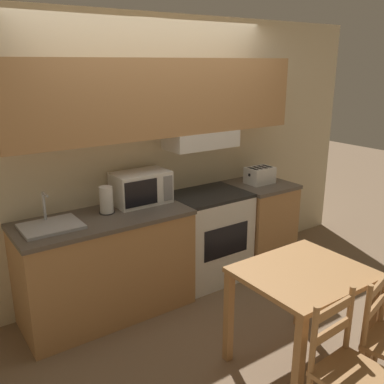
{
  "coord_description": "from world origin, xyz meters",
  "views": [
    {
      "loc": [
        -1.97,
        -3.46,
        2.14
      ],
      "look_at": [
        0.05,
        -0.56,
        1.05
      ],
      "focal_mm": 40.0,
      "sensor_mm": 36.0,
      "label": 1
    }
  ],
  "objects_px": {
    "sink_basin": "(51,225)",
    "paper_towel_roll": "(106,200)",
    "stove_range": "(208,236)",
    "toaster": "(260,175)",
    "chair_left_of_table": "(349,374)",
    "microwave": "(141,188)",
    "dining_table": "(303,287)"
  },
  "relations": [
    {
      "from": "microwave",
      "to": "chair_left_of_table",
      "type": "bearing_deg",
      "value": -86.02
    },
    {
      "from": "sink_basin",
      "to": "paper_towel_roll",
      "type": "distance_m",
      "value": 0.51
    },
    {
      "from": "microwave",
      "to": "toaster",
      "type": "bearing_deg",
      "value": -5.4
    },
    {
      "from": "microwave",
      "to": "sink_basin",
      "type": "relative_size",
      "value": 1.12
    },
    {
      "from": "paper_towel_roll",
      "to": "dining_table",
      "type": "distance_m",
      "value": 1.73
    },
    {
      "from": "stove_range",
      "to": "sink_basin",
      "type": "distance_m",
      "value": 1.61
    },
    {
      "from": "stove_range",
      "to": "paper_towel_roll",
      "type": "xyz_separation_m",
      "value": [
        -1.04,
        0.05,
        0.57
      ]
    },
    {
      "from": "stove_range",
      "to": "microwave",
      "type": "bearing_deg",
      "value": 170.1
    },
    {
      "from": "stove_range",
      "to": "microwave",
      "type": "relative_size",
      "value": 1.79
    },
    {
      "from": "stove_range",
      "to": "paper_towel_roll",
      "type": "distance_m",
      "value": 1.19
    },
    {
      "from": "stove_range",
      "to": "chair_left_of_table",
      "type": "relative_size",
      "value": 1.03
    },
    {
      "from": "toaster",
      "to": "dining_table",
      "type": "height_order",
      "value": "toaster"
    },
    {
      "from": "microwave",
      "to": "sink_basin",
      "type": "distance_m",
      "value": 0.89
    },
    {
      "from": "paper_towel_roll",
      "to": "chair_left_of_table",
      "type": "height_order",
      "value": "paper_towel_roll"
    },
    {
      "from": "sink_basin",
      "to": "chair_left_of_table",
      "type": "xyz_separation_m",
      "value": [
        1.02,
        -2.01,
        -0.48
      ]
    },
    {
      "from": "stove_range",
      "to": "toaster",
      "type": "relative_size",
      "value": 3.05
    },
    {
      "from": "dining_table",
      "to": "chair_left_of_table",
      "type": "height_order",
      "value": "chair_left_of_table"
    },
    {
      "from": "stove_range",
      "to": "dining_table",
      "type": "height_order",
      "value": "stove_range"
    },
    {
      "from": "chair_left_of_table",
      "to": "dining_table",
      "type": "bearing_deg",
      "value": 62.32
    },
    {
      "from": "sink_basin",
      "to": "chair_left_of_table",
      "type": "distance_m",
      "value": 2.3
    },
    {
      "from": "microwave",
      "to": "toaster",
      "type": "height_order",
      "value": "microwave"
    },
    {
      "from": "sink_basin",
      "to": "microwave",
      "type": "bearing_deg",
      "value": 8.77
    },
    {
      "from": "toaster",
      "to": "stove_range",
      "type": "bearing_deg",
      "value": 179.2
    },
    {
      "from": "microwave",
      "to": "dining_table",
      "type": "xyz_separation_m",
      "value": [
        0.42,
        -1.56,
        -0.42
      ]
    },
    {
      "from": "dining_table",
      "to": "chair_left_of_table",
      "type": "xyz_separation_m",
      "value": [
        -0.27,
        -0.59,
        -0.19
      ]
    },
    {
      "from": "paper_towel_roll",
      "to": "dining_table",
      "type": "bearing_deg",
      "value": -62.13
    },
    {
      "from": "stove_range",
      "to": "microwave",
      "type": "distance_m",
      "value": 0.91
    },
    {
      "from": "stove_range",
      "to": "dining_table",
      "type": "distance_m",
      "value": 1.47
    },
    {
      "from": "stove_range",
      "to": "sink_basin",
      "type": "bearing_deg",
      "value": -179.4
    },
    {
      "from": "microwave",
      "to": "paper_towel_roll",
      "type": "distance_m",
      "value": 0.38
    },
    {
      "from": "toaster",
      "to": "chair_left_of_table",
      "type": "distance_m",
      "value": 2.41
    },
    {
      "from": "toaster",
      "to": "sink_basin",
      "type": "relative_size",
      "value": 0.66
    }
  ]
}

